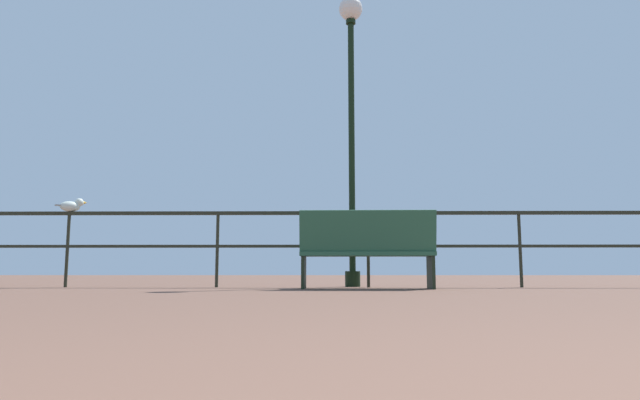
# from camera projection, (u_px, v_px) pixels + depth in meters

# --- Properties ---
(pier_railing) EXTENTS (25.20, 0.05, 1.05)m
(pier_railing) POSITION_uv_depth(u_px,v_px,m) (368.00, 231.00, 7.70)
(pier_railing) COLOR black
(pier_railing) RESTS_ON ground_plane
(bench_near_left) EXTENTS (1.69, 0.69, 0.97)m
(bench_near_left) POSITION_uv_depth(u_px,v_px,m) (367.00, 247.00, 6.94)
(bench_near_left) COLOR #27553C
(bench_near_left) RESTS_ON ground_plane
(lamppost_center) EXTENTS (0.36, 0.36, 4.45)m
(lamppost_center) POSITION_uv_depth(u_px,v_px,m) (351.00, 84.00, 8.26)
(lamppost_center) COLOR black
(lamppost_center) RESTS_ON ground_plane
(seagull_on_rail) EXTENTS (0.37, 0.30, 0.20)m
(seagull_on_rail) POSITION_uv_depth(u_px,v_px,m) (72.00, 205.00, 7.81)
(seagull_on_rail) COLOR silver
(seagull_on_rail) RESTS_ON pier_railing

